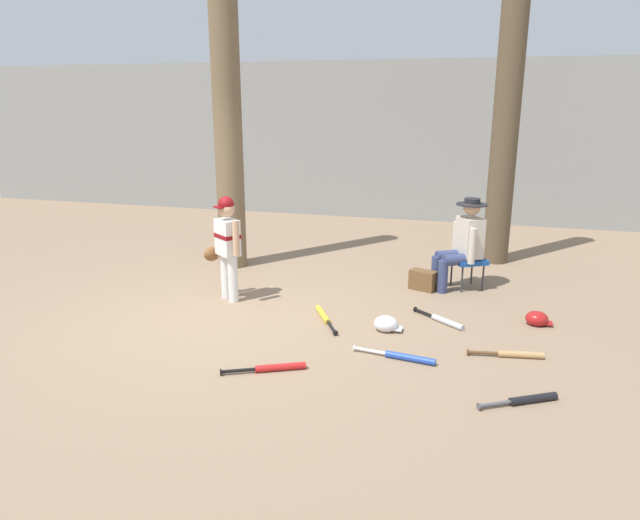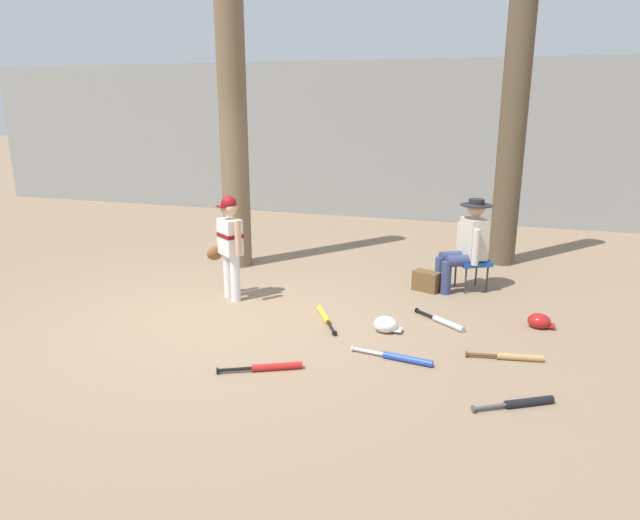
# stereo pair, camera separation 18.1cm
# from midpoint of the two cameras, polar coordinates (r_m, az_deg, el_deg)

# --- Properties ---
(ground_plane) EXTENTS (60.00, 60.00, 0.00)m
(ground_plane) POSITION_cam_midpoint_polar(r_m,az_deg,el_deg) (6.65, -8.97, -5.94)
(ground_plane) COLOR #897056
(concrete_back_wall) EXTENTS (18.00, 0.36, 3.17)m
(concrete_back_wall) POSITION_cam_midpoint_polar(r_m,az_deg,el_deg) (12.34, 4.20, 11.71)
(concrete_back_wall) COLOR gray
(concrete_back_wall) RESTS_ON ground
(tree_near_player) EXTENTS (0.67, 0.67, 5.99)m
(tree_near_player) POSITION_cam_midpoint_polar(r_m,az_deg,el_deg) (8.49, -8.10, 16.89)
(tree_near_player) COLOR brown
(tree_near_player) RESTS_ON ground
(tree_behind_spectator) EXTENTS (0.60, 0.60, 4.79)m
(tree_behind_spectator) POSITION_cam_midpoint_polar(r_m,az_deg,el_deg) (8.99, 19.11, 12.65)
(tree_behind_spectator) COLOR brown
(tree_behind_spectator) RESTS_ON ground
(young_ballplayer) EXTENTS (0.60, 0.39, 1.31)m
(young_ballplayer) POSITION_cam_midpoint_polar(r_m,az_deg,el_deg) (7.14, -8.26, 1.86)
(young_ballplayer) COLOR white
(young_ballplayer) RESTS_ON ground
(folding_stool) EXTENTS (0.55, 0.55, 0.41)m
(folding_stool) POSITION_cam_midpoint_polar(r_m,az_deg,el_deg) (7.80, 15.44, -0.26)
(folding_stool) COLOR #194C9E
(folding_stool) RESTS_ON ground
(seated_spectator) EXTENTS (0.66, 0.57, 1.20)m
(seated_spectator) POSITION_cam_midpoint_polar(r_m,az_deg,el_deg) (7.69, 14.94, 1.68)
(seated_spectator) COLOR navy
(seated_spectator) RESTS_ON ground
(handbag_beside_stool) EXTENTS (0.38, 0.29, 0.26)m
(handbag_beside_stool) POSITION_cam_midpoint_polar(r_m,az_deg,el_deg) (7.67, 11.14, -2.07)
(handbag_beside_stool) COLOR brown
(handbag_beside_stool) RESTS_ON ground
(bat_blue_youth) EXTENTS (0.82, 0.18, 0.07)m
(bat_blue_youth) POSITION_cam_midpoint_polar(r_m,az_deg,el_deg) (5.66, 8.94, -9.54)
(bat_blue_youth) COLOR #2347AD
(bat_blue_youth) RESTS_ON ground
(bat_wood_tan) EXTENTS (0.72, 0.17, 0.07)m
(bat_wood_tan) POSITION_cam_midpoint_polar(r_m,az_deg,el_deg) (5.95, 19.42, -9.02)
(bat_wood_tan) COLOR tan
(bat_wood_tan) RESTS_ON ground
(bat_yellow_trainer) EXTENTS (0.45, 0.74, 0.07)m
(bat_yellow_trainer) POSITION_cam_midpoint_polar(r_m,az_deg,el_deg) (6.60, 1.26, -5.61)
(bat_yellow_trainer) COLOR yellow
(bat_yellow_trainer) RESTS_ON ground
(bat_aluminum_silver) EXTENTS (0.61, 0.50, 0.07)m
(bat_aluminum_silver) POSITION_cam_midpoint_polar(r_m,az_deg,el_deg) (6.61, 12.98, -5.99)
(bat_aluminum_silver) COLOR #B7BCC6
(bat_aluminum_silver) RESTS_ON ground
(bat_black_composite) EXTENTS (0.65, 0.41, 0.07)m
(bat_black_composite) POSITION_cam_midpoint_polar(r_m,az_deg,el_deg) (5.15, 20.38, -13.09)
(bat_black_composite) COLOR black
(bat_black_composite) RESTS_ON ground
(bat_red_barrel) EXTENTS (0.74, 0.40, 0.07)m
(bat_red_barrel) POSITION_cam_midpoint_polar(r_m,az_deg,el_deg) (5.43, -3.98, -10.52)
(bat_red_barrel) COLOR red
(bat_red_barrel) RESTS_ON ground
(batting_helmet_white) EXTENTS (0.31, 0.24, 0.18)m
(batting_helmet_white) POSITION_cam_midpoint_polar(r_m,az_deg,el_deg) (6.31, 7.35, -6.36)
(batting_helmet_white) COLOR silver
(batting_helmet_white) RESTS_ON ground
(batting_helmet_red) EXTENTS (0.29, 0.22, 0.17)m
(batting_helmet_red) POSITION_cam_midpoint_polar(r_m,az_deg,el_deg) (6.83, 21.57, -5.64)
(batting_helmet_red) COLOR #A81919
(batting_helmet_red) RESTS_ON ground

